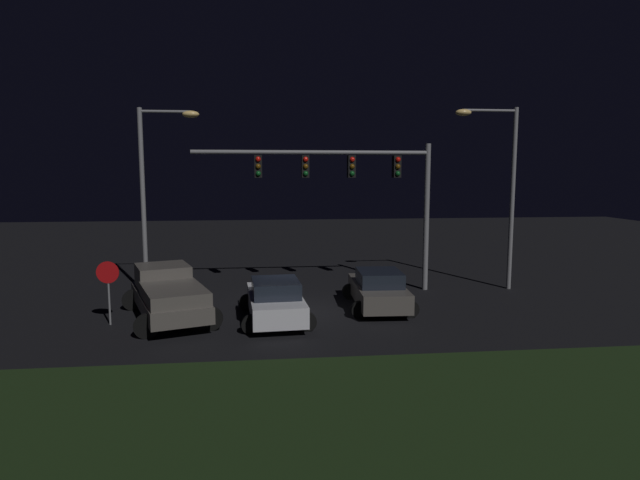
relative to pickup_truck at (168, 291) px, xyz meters
The scene contains 9 objects.
ground_plane 4.63m from the pickup_truck, ahead, with size 80.00×80.00×0.00m, color black.
grass_median 9.45m from the pickup_truck, 61.45° to the right, with size 24.55×6.55×0.10m, color black.
pickup_truck is the anchor object (origin of this frame).
car_sedan 3.91m from the pickup_truck, 10.83° to the right, with size 2.67×4.51×1.51m.
car_sedan_far 7.89m from the pickup_truck, ahead, with size 2.61×4.47×1.51m.
traffic_signal_gantry 9.12m from the pickup_truck, 26.61° to the left, with size 10.32×0.56×6.50m.
street_lamp_left 5.76m from the pickup_truck, 105.07° to the left, with size 2.54×0.44×7.92m.
street_lamp_right 14.93m from the pickup_truck, 13.84° to the left, with size 2.84×0.44×8.07m.
stop_sign 2.06m from the pickup_truck, 161.42° to the right, with size 0.76×0.08×2.23m.
Camera 1 is at (-1.11, -19.78, 5.23)m, focal length 29.94 mm.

